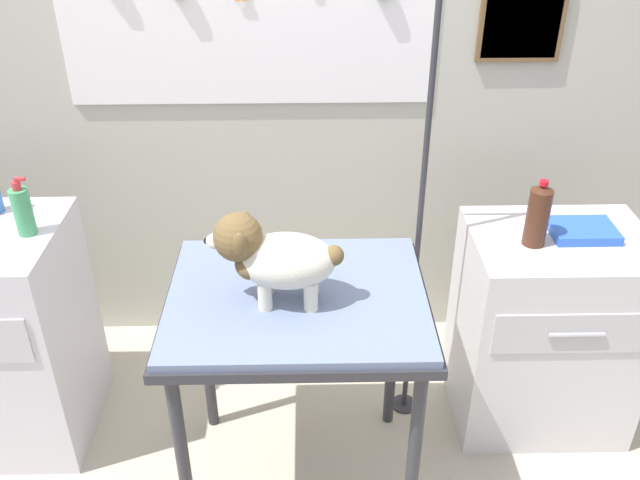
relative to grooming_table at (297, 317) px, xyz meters
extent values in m
cube|color=#B1AFA1|center=(-0.05, 0.99, 0.37)|extent=(4.00, 0.06, 2.30)
cube|color=white|center=(-0.19, 0.95, 0.76)|extent=(1.49, 0.02, 0.70)
cube|color=brown|center=(0.90, 0.95, 0.74)|extent=(0.34, 0.02, 0.34)
cube|color=#A2824C|center=(0.90, 0.94, 0.74)|extent=(0.31, 0.01, 0.30)
cylinder|color=#2D2D33|center=(-0.37, -0.29, -0.38)|extent=(0.04, 0.04, 0.82)
cylinder|color=#2D2D33|center=(0.37, -0.29, -0.38)|extent=(0.04, 0.04, 0.82)
cylinder|color=#2D2D33|center=(-0.37, 0.29, -0.38)|extent=(0.04, 0.04, 0.82)
cylinder|color=#2D2D33|center=(0.37, 0.29, -0.38)|extent=(0.04, 0.04, 0.82)
cube|color=#2D2D33|center=(0.00, 0.00, 0.05)|extent=(0.87, 0.71, 0.03)
cube|color=slate|center=(0.00, 0.00, 0.08)|extent=(0.84, 0.68, 0.03)
cylinder|color=#2D2D33|center=(0.45, 0.37, -0.78)|extent=(0.11, 0.11, 0.01)
cylinder|color=#2D2D33|center=(0.45, 0.37, 0.10)|extent=(0.02, 0.02, 1.77)
cylinder|color=silver|center=(-0.10, -0.08, 0.15)|extent=(0.05, 0.05, 0.10)
cylinder|color=silver|center=(-0.09, 0.01, 0.15)|extent=(0.05, 0.05, 0.10)
cylinder|color=silver|center=(0.04, -0.09, 0.15)|extent=(0.05, 0.05, 0.10)
cylinder|color=silver|center=(0.05, 0.01, 0.15)|extent=(0.05, 0.05, 0.10)
ellipsoid|color=silver|center=(-0.03, -0.04, 0.25)|extent=(0.32, 0.21, 0.17)
ellipsoid|color=brown|center=(-0.14, -0.03, 0.24)|extent=(0.11, 0.14, 0.10)
sphere|color=brown|center=(-0.18, -0.03, 0.33)|extent=(0.15, 0.15, 0.15)
ellipsoid|color=silver|center=(-0.24, -0.02, 0.31)|extent=(0.07, 0.06, 0.05)
sphere|color=black|center=(-0.27, -0.02, 0.31)|extent=(0.02, 0.02, 0.02)
ellipsoid|color=brown|center=(-0.16, -0.09, 0.34)|extent=(0.05, 0.04, 0.08)
ellipsoid|color=brown|center=(-0.16, 0.04, 0.34)|extent=(0.05, 0.04, 0.08)
sphere|color=brown|center=(0.12, -0.04, 0.27)|extent=(0.07, 0.07, 0.07)
cube|color=silver|center=(1.00, 0.35, -0.35)|extent=(0.68, 0.52, 0.87)
cube|color=#BBB8BB|center=(1.00, 0.09, -0.16)|extent=(0.60, 0.01, 0.17)
cylinder|color=#99999E|center=(1.00, 0.08, -0.16)|extent=(0.20, 0.02, 0.02)
cylinder|color=#40985F|center=(-0.96, 0.31, 0.24)|extent=(0.07, 0.07, 0.17)
cylinder|color=red|center=(-0.96, 0.31, 0.34)|extent=(0.03, 0.03, 0.03)
cube|color=red|center=(-0.94, 0.31, 0.37)|extent=(0.04, 0.01, 0.01)
cylinder|color=#442416|center=(0.87, 0.31, 0.19)|extent=(0.08, 0.08, 0.22)
cone|color=#442416|center=(0.87, 0.31, 0.31)|extent=(0.08, 0.08, 0.02)
cylinder|color=red|center=(0.87, 0.31, 0.33)|extent=(0.03, 0.03, 0.02)
cube|color=blue|center=(1.07, 0.37, 0.10)|extent=(0.24, 0.18, 0.04)
camera|label=1|loc=(0.04, -1.80, 1.39)|focal=38.13mm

